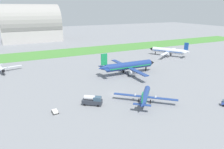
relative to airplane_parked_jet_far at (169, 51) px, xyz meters
The scene contains 9 objects.
ground_plane 73.80m from the airplane_parked_jet_far, 145.54° to the right, with size 600.00×600.00×0.00m, color gray.
grass_taxiway_strip 73.71m from the airplane_parked_jet_far, 145.64° to the left, with size 360.00×28.00×0.08m, color #478438.
airplane_parked_jet_far is the anchor object (origin of this frame).
airplane_foreground_turboprop 76.33m from the airplane_parked_jet_far, 136.72° to the right, with size 16.81×15.46×6.43m.
airplane_midfield_jet 49.48m from the airplane_parked_jet_far, 153.39° to the right, with size 30.70×31.34×11.09m.
airplane_taxiing_turboprop 99.47m from the airplane_parked_jet_far, behind, with size 20.20×17.39×6.10m.
fuel_truck_near_gate 85.64m from the airplane_parked_jet_far, 147.34° to the right, with size 6.64×5.82×3.29m.
baggage_cart_by_runway 96.43m from the airplane_parked_jet_far, 151.08° to the right, with size 1.81×2.44×0.90m.
hangar_distant 131.07m from the airplane_parked_jet_far, 123.21° to the left, with size 52.01×32.57×33.57m.
Camera 1 is at (-34.09, -64.17, 30.57)m, focal length 34.03 mm.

